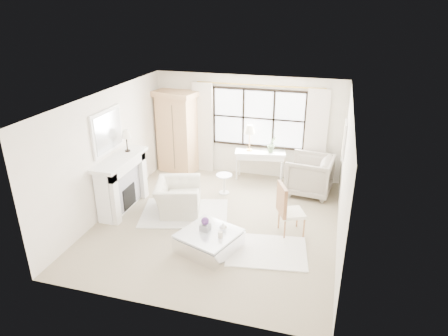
{
  "coord_description": "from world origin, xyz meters",
  "views": [
    {
      "loc": [
        2.19,
        -7.2,
        4.44
      ],
      "look_at": [
        0.09,
        0.2,
        1.2
      ],
      "focal_mm": 32.0,
      "sensor_mm": 36.0,
      "label": 1
    }
  ],
  "objects_px": {
    "console_table": "(260,166)",
    "club_armchair": "(178,197)",
    "armoire": "(178,131)",
    "coffee_table": "(209,241)"
  },
  "relations": [
    {
      "from": "club_armchair",
      "to": "armoire",
      "type": "bearing_deg",
      "value": 5.54
    },
    {
      "from": "armoire",
      "to": "club_armchair",
      "type": "bearing_deg",
      "value": -56.6
    },
    {
      "from": "armoire",
      "to": "coffee_table",
      "type": "relative_size",
      "value": 1.75
    },
    {
      "from": "console_table",
      "to": "club_armchair",
      "type": "bearing_deg",
      "value": -132.56
    },
    {
      "from": "console_table",
      "to": "coffee_table",
      "type": "height_order",
      "value": "console_table"
    },
    {
      "from": "armoire",
      "to": "coffee_table",
      "type": "bearing_deg",
      "value": -48.06
    },
    {
      "from": "armoire",
      "to": "console_table",
      "type": "height_order",
      "value": "armoire"
    },
    {
      "from": "console_table",
      "to": "coffee_table",
      "type": "distance_m",
      "value": 3.49
    },
    {
      "from": "armoire",
      "to": "coffee_table",
      "type": "distance_m",
      "value": 4.15
    },
    {
      "from": "console_table",
      "to": "club_armchair",
      "type": "height_order",
      "value": "console_table"
    }
  ]
}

